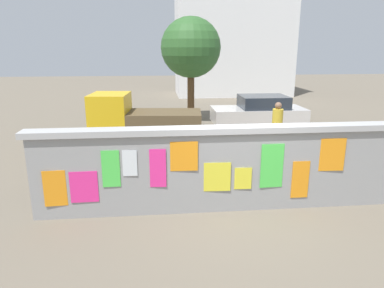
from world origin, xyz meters
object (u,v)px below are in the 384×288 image
person_walking (277,122)px  tree_roadside (191,48)px  motorcycle (302,156)px  bicycle_near (153,177)px  car_parked (259,112)px  auto_rickshaw_truck (141,122)px  bicycle_far (79,170)px

person_walking → tree_roadside: 6.28m
motorcycle → bicycle_near: bicycle_near is taller
car_parked → tree_roadside: bearing=141.3°
auto_rickshaw_truck → person_walking: 4.49m
motorcycle → bicycle_near: size_ratio=1.10×
bicycle_near → motorcycle: bearing=12.9°
motorcycle → car_parked: bearing=85.9°
auto_rickshaw_truck → bicycle_near: auto_rickshaw_truck is taller
auto_rickshaw_truck → bicycle_far: 3.47m
person_walking → auto_rickshaw_truck: bearing=169.6°
bicycle_far → car_parked: bearing=41.9°
bicycle_far → tree_roadside: size_ratio=0.36×
motorcycle → bicycle_far: 5.83m
bicycle_near → tree_roadside: tree_roadside is taller
motorcycle → bicycle_far: bicycle_far is taller
car_parked → motorcycle: bearing=-94.1°
tree_roadside → person_walking: bearing=-67.1°
car_parked → person_walking: (-0.37, -3.25, 0.26)m
auto_rickshaw_truck → tree_roadside: (2.14, 4.57, 2.39)m
bicycle_far → person_walking: person_walking is taller
car_parked → bicycle_far: size_ratio=2.27×
auto_rickshaw_truck → car_parked: auto_rickshaw_truck is taller
bicycle_far → person_walking: 6.31m
car_parked → bicycle_far: (-6.21, -5.57, -0.37)m
bicycle_near → person_walking: size_ratio=1.05×
bicycle_near → bicycle_far: bearing=158.9°
bicycle_far → tree_roadside: 8.97m
motorcycle → tree_roadside: 8.31m
auto_rickshaw_truck → car_parked: bearing=27.1°
car_parked → motorcycle: (-0.39, -5.36, -0.27)m
auto_rickshaw_truck → bicycle_far: (-1.42, -3.12, -0.54)m
auto_rickshaw_truck → bicycle_near: 3.88m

